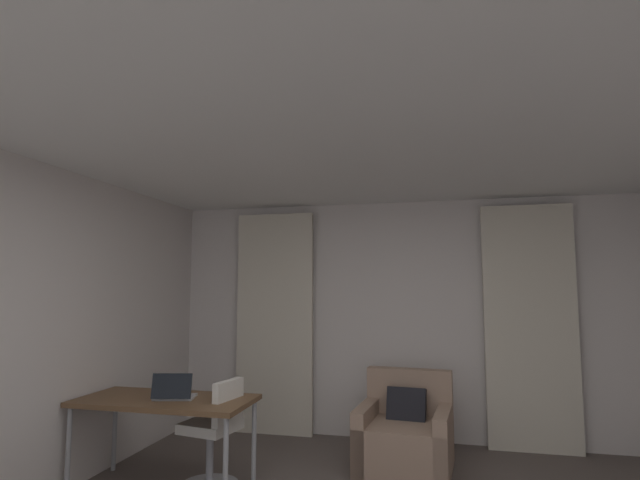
# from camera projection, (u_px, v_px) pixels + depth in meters

# --- Properties ---
(wall_window) EXTENTS (5.12, 0.06, 2.60)m
(wall_window) POSITION_uv_depth(u_px,v_px,m) (396.00, 318.00, 5.44)
(wall_window) COLOR silver
(wall_window) RESTS_ON ground
(ceiling) EXTENTS (5.12, 6.12, 0.06)m
(ceiling) POSITION_uv_depth(u_px,v_px,m) (349.00, 102.00, 2.63)
(ceiling) COLOR white
(ceiling) RESTS_ON wall_left
(curtain_left_panel) EXTENTS (0.90, 0.06, 2.50)m
(curtain_left_panel) POSITION_uv_depth(u_px,v_px,m) (275.00, 322.00, 5.62)
(curtain_left_panel) COLOR beige
(curtain_left_panel) RESTS_ON ground
(curtain_right_panel) EXTENTS (0.90, 0.06, 2.50)m
(curtain_right_panel) POSITION_uv_depth(u_px,v_px,m) (530.00, 326.00, 4.99)
(curtain_right_panel) COLOR beige
(curtain_right_panel) RESTS_ON ground
(armchair) EXTENTS (0.89, 0.86, 0.85)m
(armchair) POSITION_uv_depth(u_px,v_px,m) (405.00, 436.00, 4.46)
(armchair) COLOR #997A66
(armchair) RESTS_ON ground
(desk) EXTENTS (1.44, 0.68, 0.73)m
(desk) POSITION_uv_depth(u_px,v_px,m) (165.00, 405.00, 4.02)
(desk) COLOR brown
(desk) RESTS_ON ground
(desk_chair) EXTENTS (0.48, 0.48, 0.88)m
(desk_chair) POSITION_uv_depth(u_px,v_px,m) (214.00, 440.00, 3.99)
(desk_chair) COLOR gray
(desk_chair) RESTS_ON ground
(laptop) EXTENTS (0.37, 0.31, 0.22)m
(laptop) POSITION_uv_depth(u_px,v_px,m) (174.00, 393.00, 4.00)
(laptop) COLOR #ADADB2
(laptop) RESTS_ON desk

